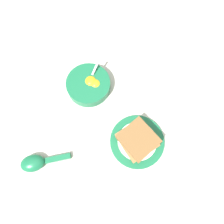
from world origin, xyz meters
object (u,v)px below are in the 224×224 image
object	(u,v)px
egg_bowl	(89,85)
toast_sandwich	(138,140)
soup_spoon	(36,163)
toast_plate	(137,141)

from	to	relation	value
egg_bowl	toast_sandwich	xyz separation A→B (m)	(-0.20, -0.17, 0.02)
egg_bowl	soup_spoon	distance (m)	0.32
toast_sandwich	soup_spoon	xyz separation A→B (m)	(-0.08, 0.33, -0.02)
egg_bowl	soup_spoon	size ratio (longest dim) A/B	0.96
egg_bowl	soup_spoon	world-z (taller)	egg_bowl
egg_bowl	toast_sandwich	distance (m)	0.26
toast_plate	toast_sandwich	bearing A→B (deg)	-130.03
toast_plate	soup_spoon	bearing A→B (deg)	103.79
toast_plate	toast_sandwich	xyz separation A→B (m)	(-0.00, -0.00, 0.03)
egg_bowl	soup_spoon	xyz separation A→B (m)	(-0.28, 0.15, -0.01)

